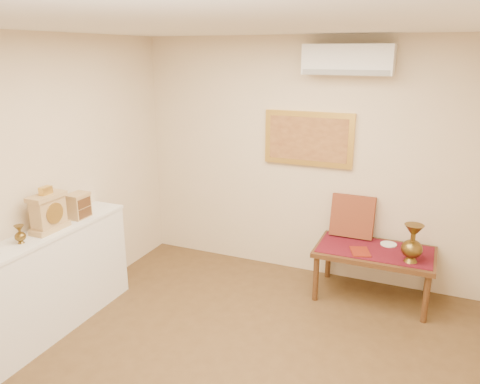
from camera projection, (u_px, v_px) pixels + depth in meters
The scene contains 15 objects.
ceiling at pixel (221, 23), 2.90m from camera, with size 4.50×4.50×0.00m, color silver.
wall_back at pixel (308, 160), 5.27m from camera, with size 4.00×0.02×2.70m, color beige.
wall_left at pixel (15, 193), 4.05m from camera, with size 0.02×4.50×2.70m, color beige.
brass_urn_small at pixel (20, 232), 3.91m from camera, with size 0.09×0.09×0.21m, color brown, non-canonical shape.
table_cloth at pixel (375, 249), 4.86m from camera, with size 1.14×0.59×0.01m, color maroon.
brass_urn_tall at pixel (413, 239), 4.51m from camera, with size 0.21×0.21×0.46m, color brown, non-canonical shape.
plate at pixel (388, 244), 4.96m from camera, with size 0.17×0.17×0.01m, color white.
menu at pixel (360, 252), 4.78m from camera, with size 0.18×0.25×0.01m, color maroon.
cushion at pixel (352, 216), 5.14m from camera, with size 0.47×0.10×0.47m, color #5C1214.
display_ledge at pixel (42, 286), 4.23m from camera, with size 0.37×2.02×0.98m.
mantel_clock at pixel (48, 212), 4.17m from camera, with size 0.17×0.36×0.41m.
wooden_chest at pixel (79, 206), 4.50m from camera, with size 0.16×0.21×0.24m.
low_table at pixel (374, 256), 4.88m from camera, with size 1.20×0.70×0.55m.
painting at pixel (308, 139), 5.18m from camera, with size 1.00×0.06×0.60m.
ac_unit at pixel (348, 60), 4.69m from camera, with size 0.90×0.25×0.30m.
Camera 1 is at (1.32, -2.79, 2.53)m, focal length 35.00 mm.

